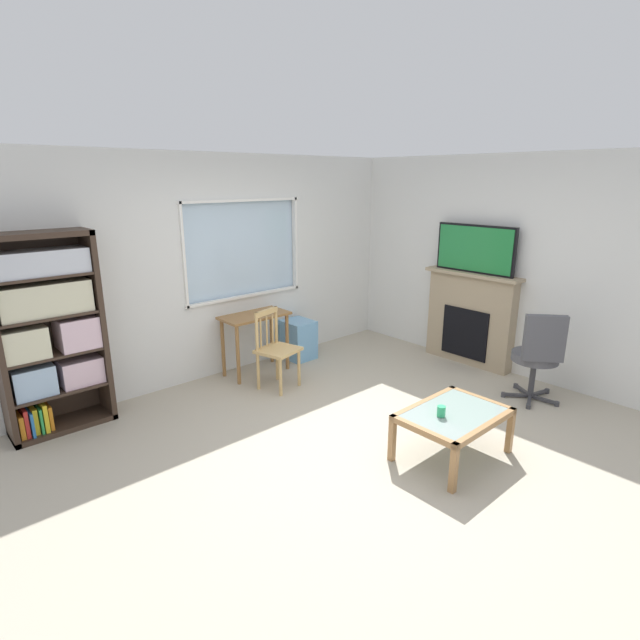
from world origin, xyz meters
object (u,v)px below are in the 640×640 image
at_px(desk_under_window, 255,326).
at_px(coffee_table, 453,418).
at_px(fireplace, 470,318).
at_px(office_chair, 538,353).
at_px(tv, 475,249).
at_px(plastic_drawer_unit, 298,339).
at_px(wooden_chair, 276,348).
at_px(bookshelf, 48,329).
at_px(sippy_cup, 441,411).

distance_m(desk_under_window, coffee_table, 2.71).
relative_size(fireplace, office_chair, 1.25).
bearing_deg(office_chair, tv, 66.10).
bearing_deg(plastic_drawer_unit, coffee_table, -101.69).
height_order(desk_under_window, coffee_table, desk_under_window).
xyz_separation_m(wooden_chair, plastic_drawer_unit, (0.79, 0.57, -0.21)).
xyz_separation_m(bookshelf, office_chair, (3.91, -2.78, -0.43)).
bearing_deg(coffee_table, fireplace, 28.96).
height_order(bookshelf, wooden_chair, bookshelf).
distance_m(fireplace, office_chair, 1.25).
bearing_deg(sippy_cup, coffee_table, -10.92).
bearing_deg(sippy_cup, office_chair, -0.05).
bearing_deg(desk_under_window, wooden_chair, -98.92).
height_order(plastic_drawer_unit, sippy_cup, plastic_drawer_unit).
relative_size(bookshelf, fireplace, 1.49).
xyz_separation_m(bookshelf, tv, (4.41, -1.65, 0.49)).
bearing_deg(desk_under_window, tv, -34.83).
xyz_separation_m(tv, office_chair, (-0.50, -1.13, -0.92)).
height_order(bookshelf, tv, bookshelf).
relative_size(desk_under_window, plastic_drawer_unit, 1.60).
distance_m(tv, office_chair, 1.54).
bearing_deg(office_chair, coffee_table, -179.02).
relative_size(bookshelf, sippy_cup, 20.75).
bearing_deg(office_chair, plastic_drawer_unit, 110.23).
xyz_separation_m(wooden_chair, sippy_cup, (0.08, -2.16, -0.00)).
distance_m(desk_under_window, wooden_chair, 0.54).
bearing_deg(fireplace, tv, -180.00).
height_order(bookshelf, plastic_drawer_unit, bookshelf).
height_order(bookshelf, desk_under_window, bookshelf).
distance_m(wooden_chair, plastic_drawer_unit, 1.00).
xyz_separation_m(bookshelf, coffee_table, (2.34, -2.81, -0.63)).
relative_size(desk_under_window, sippy_cup, 9.11).
relative_size(tv, office_chair, 1.04).
distance_m(plastic_drawer_unit, tv, 2.51).
relative_size(plastic_drawer_unit, tv, 0.49).
bearing_deg(office_chair, wooden_chair, 129.77).
xyz_separation_m(fireplace, tv, (-0.02, -0.00, 0.88)).
height_order(desk_under_window, fireplace, fireplace).
relative_size(desk_under_window, fireplace, 0.66).
bearing_deg(fireplace, wooden_chair, 156.07).
height_order(tv, coffee_table, tv).
distance_m(wooden_chair, tv, 2.71).
height_order(desk_under_window, plastic_drawer_unit, desk_under_window).
height_order(fireplace, coffee_table, fireplace).
distance_m(fireplace, sippy_cup, 2.51).
xyz_separation_m(wooden_chair, coffee_table, (0.22, -2.19, -0.11)).
relative_size(bookshelf, wooden_chair, 2.07).
relative_size(desk_under_window, tv, 0.79).
distance_m(desk_under_window, fireplace, 2.72).
relative_size(bookshelf, plastic_drawer_unit, 3.65).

